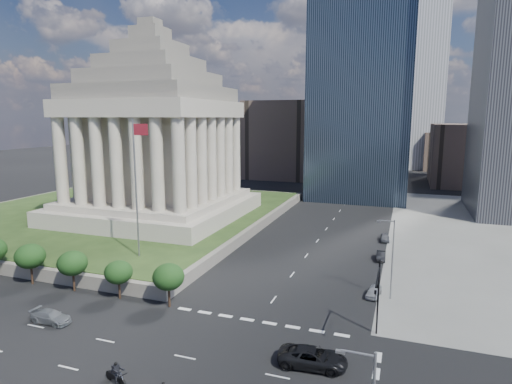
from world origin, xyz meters
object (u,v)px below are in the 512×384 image
at_px(traffic_signal_ne, 377,292).
at_px(pickup_truck, 313,358).
at_px(parked_sedan_far, 385,238).
at_px(motorcycle_trail, 115,373).
at_px(war_memorial, 154,121).
at_px(parked_sedan_near, 374,291).
at_px(flagpole, 137,181).
at_px(parked_sedan_mid, 381,256).
at_px(suv_grey, 51,317).
at_px(street_lamp_north, 391,255).

bearing_deg(traffic_signal_ne, pickup_truck, -128.76).
height_order(parked_sedan_far, motorcycle_trail, motorcycle_trail).
bearing_deg(war_memorial, traffic_signal_ne, -36.42).
relative_size(war_memorial, parked_sedan_far, 9.94).
bearing_deg(parked_sedan_near, motorcycle_trail, -119.02).
xyz_separation_m(traffic_signal_ne, motorcycle_trail, (-19.95, -14.24, -4.22)).
distance_m(parked_sedan_far, motorcycle_trail, 54.75).
bearing_deg(flagpole, traffic_signal_ne, -16.71).
relative_size(parked_sedan_far, motorcycle_trail, 1.42).
distance_m(flagpole, pickup_truck, 35.83).
height_order(pickup_truck, motorcycle_trail, motorcycle_trail).
relative_size(flagpole, parked_sedan_near, 5.33).
distance_m(traffic_signal_ne, pickup_truck, 9.08).
height_order(flagpole, parked_sedan_mid, flagpole).
height_order(pickup_truck, suv_grey, pickup_truck).
height_order(suv_grey, motorcycle_trail, motorcycle_trail).
xyz_separation_m(war_memorial, parked_sedan_mid, (45.50, -8.18, -20.76)).
bearing_deg(traffic_signal_ne, motorcycle_trail, -144.49).
height_order(flagpole, suv_grey, flagpole).
relative_size(traffic_signal_ne, parked_sedan_near, 2.13).
distance_m(war_memorial, traffic_signal_ne, 60.00).
distance_m(flagpole, parked_sedan_far, 44.55).
relative_size(suv_grey, parked_sedan_mid, 1.20).
bearing_deg(parked_sedan_near, traffic_signal_ne, -77.56).
relative_size(parked_sedan_near, parked_sedan_mid, 0.96).
bearing_deg(motorcycle_trail, suv_grey, 172.58).
bearing_deg(street_lamp_north, traffic_signal_ne, -94.19).
relative_size(flagpole, parked_sedan_mid, 5.12).
bearing_deg(war_memorial, parked_sedan_far, 3.54).
distance_m(flagpole, traffic_signal_ne, 36.69).
relative_size(parked_sedan_near, motorcycle_trail, 1.36).
bearing_deg(street_lamp_north, parked_sedan_mid, 97.03).
distance_m(war_memorial, pickup_truck, 61.53).
distance_m(parked_sedan_mid, parked_sedan_far, 10.99).
xyz_separation_m(street_lamp_north, pickup_truck, (-5.80, -17.50, -4.80)).
distance_m(traffic_signal_ne, street_lamp_north, 11.34).
bearing_deg(flagpole, suv_grey, -87.58).
bearing_deg(traffic_signal_ne, parked_sedan_near, 95.01).
relative_size(parked_sedan_mid, motorcycle_trail, 1.42).
bearing_deg(pickup_truck, flagpole, 55.74).
height_order(war_memorial, motorcycle_trail, war_memorial).
height_order(traffic_signal_ne, street_lamp_north, street_lamp_north).
xyz_separation_m(war_memorial, suv_grey, (12.92, -41.78, -20.72)).
bearing_deg(war_memorial, flagpole, -63.11).
height_order(war_memorial, parked_sedan_near, war_memorial).
distance_m(traffic_signal_ne, parked_sedan_mid, 26.55).
bearing_deg(war_memorial, parked_sedan_mid, -10.19).
relative_size(street_lamp_north, pickup_truck, 1.62).
height_order(street_lamp_north, parked_sedan_near, street_lamp_north).
bearing_deg(suv_grey, flagpole, 3.21).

